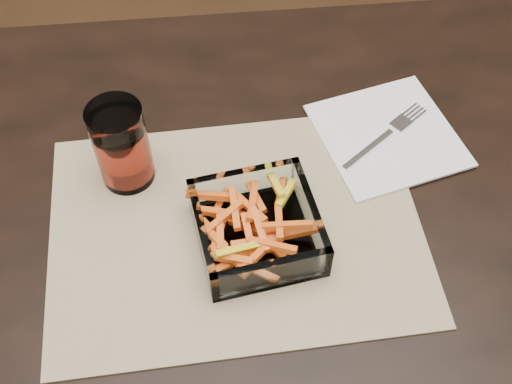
# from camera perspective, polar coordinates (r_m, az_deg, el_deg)

# --- Properties ---
(dining_table) EXTENTS (1.60, 0.90, 0.75)m
(dining_table) POSITION_cam_1_polar(r_m,az_deg,el_deg) (0.86, 8.48, -8.04)
(dining_table) COLOR black
(dining_table) RESTS_ON ground
(placemat) EXTENTS (0.46, 0.35, 0.00)m
(placemat) POSITION_cam_1_polar(r_m,az_deg,el_deg) (0.78, -1.80, -3.16)
(placemat) COLOR tan
(placemat) RESTS_ON dining_table
(glass_bowl) EXTENTS (0.16, 0.16, 0.05)m
(glass_bowl) POSITION_cam_1_polar(r_m,az_deg,el_deg) (0.75, 0.11, -3.35)
(glass_bowl) COLOR white
(glass_bowl) RESTS_ON placemat
(tumbler) EXTENTS (0.07, 0.07, 0.12)m
(tumbler) POSITION_cam_1_polar(r_m,az_deg,el_deg) (0.80, -11.82, 3.89)
(tumbler) COLOR white
(tumbler) RESTS_ON placemat
(napkin) EXTENTS (0.21, 0.21, 0.00)m
(napkin) POSITION_cam_1_polar(r_m,az_deg,el_deg) (0.89, 11.61, 4.97)
(napkin) COLOR white
(napkin) RESTS_ON placemat
(fork) EXTENTS (0.14, 0.11, 0.00)m
(fork) POSITION_cam_1_polar(r_m,az_deg,el_deg) (0.88, 11.56, 5.05)
(fork) COLOR silver
(fork) RESTS_ON napkin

